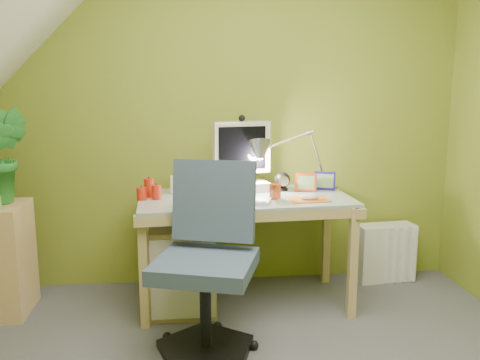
{
  "coord_description": "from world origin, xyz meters",
  "views": [
    {
      "loc": [
        -0.31,
        -1.93,
        1.4
      ],
      "look_at": [
        0.0,
        1.0,
        0.85
      ],
      "focal_mm": 38.0,
      "sensor_mm": 36.0,
      "label": 1
    }
  ],
  "objects": [
    {
      "name": "side_ledge",
      "position": [
        -1.43,
        1.19,
        0.35
      ],
      "size": [
        0.26,
        0.39,
        0.69
      ],
      "primitive_type": "cube",
      "color": "tan",
      "rests_on": "floor"
    },
    {
      "name": "amber_tumbler",
      "position": [
        0.23,
        1.1,
        0.76
      ],
      "size": [
        0.09,
        0.09,
        0.09
      ],
      "primitive_type": "cylinder",
      "rotation": [
        0.0,
        0.0,
        -0.22
      ],
      "color": "#8D3714",
      "rests_on": "desk"
    },
    {
      "name": "desk",
      "position": [
        0.05,
        1.18,
        0.35
      ],
      "size": [
        1.36,
        0.73,
        0.71
      ],
      "primitive_type": null,
      "rotation": [
        0.0,
        0.0,
        0.05
      ],
      "color": "tan",
      "rests_on": "floor"
    },
    {
      "name": "speaker_right",
      "position": [
        0.32,
        1.34,
        0.77
      ],
      "size": [
        0.12,
        0.12,
        0.13
      ],
      "primitive_type": null,
      "rotation": [
        0.0,
        0.0,
        -0.18
      ],
      "color": "black",
      "rests_on": "desk"
    },
    {
      "name": "speaker_left",
      "position": [
        -0.22,
        1.34,
        0.77
      ],
      "size": [
        0.11,
        0.11,
        0.13
      ],
      "primitive_type": null,
      "rotation": [
        0.0,
        0.0,
        -0.0
      ],
      "color": "black",
      "rests_on": "desk"
    },
    {
      "name": "photo_frame_red",
      "position": [
        0.47,
        1.3,
        0.77
      ],
      "size": [
        0.14,
        0.05,
        0.12
      ],
      "primitive_type": "cube",
      "rotation": [
        0.0,
        0.0,
        -0.25
      ],
      "color": "red",
      "rests_on": "desk"
    },
    {
      "name": "photo_frame_green",
      "position": [
        -0.35,
        1.32,
        0.77
      ],
      "size": [
        0.14,
        0.03,
        0.12
      ],
      "primitive_type": "cube",
      "rotation": [
        0.0,
        0.0,
        0.09
      ],
      "color": "#A9B47C",
      "rests_on": "desk"
    },
    {
      "name": "wall_back",
      "position": [
        0.0,
        1.6,
        1.2
      ],
      "size": [
        3.2,
        0.01,
        2.4
      ],
      "primitive_type": "cube",
      "color": "olive",
      "rests_on": "floor"
    },
    {
      "name": "desk_lamp",
      "position": [
        0.5,
        1.36,
        1.0
      ],
      "size": [
        0.57,
        0.3,
        0.58
      ],
      "primitive_type": null,
      "rotation": [
        0.0,
        0.0,
        0.14
      ],
      "color": "#B6B5BA",
      "rests_on": "desk"
    },
    {
      "name": "photo_frame_blue",
      "position": [
        0.61,
        1.34,
        0.77
      ],
      "size": [
        0.14,
        0.07,
        0.12
      ],
      "primitive_type": "cube",
      "rotation": [
        0.0,
        0.0,
        -0.36
      ],
      "color": "navy",
      "rests_on": "desk"
    },
    {
      "name": "task_chair",
      "position": [
        -0.23,
        0.56,
        0.51
      ],
      "size": [
        0.7,
        0.7,
        1.02
      ],
      "primitive_type": null,
      "rotation": [
        0.0,
        0.0,
        -0.3
      ],
      "color": "#39485E",
      "rests_on": "floor"
    },
    {
      "name": "mouse",
      "position": [
        0.43,
        1.04,
        0.73
      ],
      "size": [
        0.13,
        0.09,
        0.04
      ],
      "primitive_type": "ellipsoid",
      "rotation": [
        0.0,
        0.0,
        0.19
      ],
      "color": "white",
      "rests_on": "mousepad"
    },
    {
      "name": "mousepad",
      "position": [
        0.43,
        1.04,
        0.71
      ],
      "size": [
        0.25,
        0.18,
        0.01
      ],
      "primitive_type": "cube",
      "rotation": [
        0.0,
        0.0,
        0.05
      ],
      "color": "#C5621E",
      "rests_on": "desk"
    },
    {
      "name": "potted_plant",
      "position": [
        -1.43,
        1.24,
        0.98
      ],
      "size": [
        0.36,
        0.31,
        0.58
      ],
      "primitive_type": "imported",
      "rotation": [
        0.0,
        0.0,
        0.18
      ],
      "color": "#27762A",
      "rests_on": "side_ledge"
    },
    {
      "name": "radiator",
      "position": [
        1.11,
        1.46,
        0.21
      ],
      "size": [
        0.43,
        0.21,
        0.41
      ],
      "primitive_type": "cube",
      "rotation": [
        0.0,
        0.0,
        0.1
      ],
      "color": "silver",
      "rests_on": "floor"
    },
    {
      "name": "keyboard",
      "position": [
        -0.03,
        1.04,
        0.72
      ],
      "size": [
        0.45,
        0.26,
        0.02
      ],
      "primitive_type": "cube",
      "rotation": [
        0.0,
        0.0,
        -0.3
      ],
      "color": "silver",
      "rests_on": "desk"
    },
    {
      "name": "monitor",
      "position": [
        0.05,
        1.36,
        0.95
      ],
      "size": [
        0.39,
        0.28,
        0.49
      ],
      "primitive_type": null,
      "rotation": [
        0.0,
        0.0,
        0.21
      ],
      "color": "beige",
      "rests_on": "desk"
    },
    {
      "name": "candle_cluster",
      "position": [
        -0.55,
        1.19,
        0.77
      ],
      "size": [
        0.17,
        0.15,
        0.12
      ],
      "primitive_type": null,
      "rotation": [
        0.0,
        0.0,
        -0.1
      ],
      "color": "red",
      "rests_on": "desk"
    }
  ]
}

